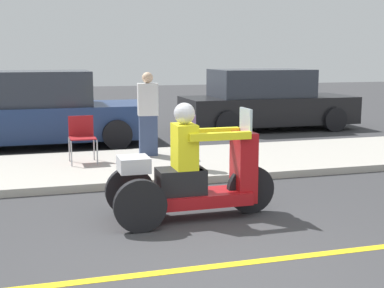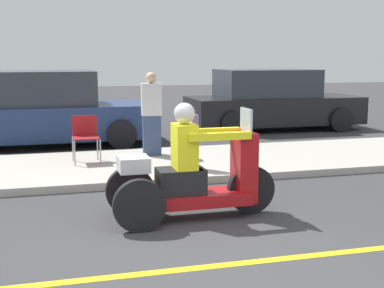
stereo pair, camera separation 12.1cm
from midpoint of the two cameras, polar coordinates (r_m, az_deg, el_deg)
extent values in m
plane|color=#38383A|center=(5.29, 3.05, -12.91)|extent=(60.00, 60.00, 0.00)
cube|color=gold|center=(5.36, 5.18, -12.63)|extent=(24.00, 0.12, 0.01)
cube|color=#B2ADA3|center=(9.57, -5.63, -2.33)|extent=(28.00, 2.80, 0.12)
cylinder|color=black|center=(6.92, 6.80, -4.85)|extent=(0.62, 0.10, 0.62)
cylinder|color=black|center=(6.18, -5.07, -6.57)|extent=(0.62, 0.10, 0.62)
cylinder|color=black|center=(6.85, -6.13, -4.97)|extent=(0.62, 0.10, 0.62)
cube|color=#AD1419|center=(6.69, 0.52, -5.84)|extent=(1.45, 0.50, 0.15)
cube|color=black|center=(6.59, -0.70, -3.97)|extent=(0.58, 0.39, 0.31)
cube|color=#AD1419|center=(6.81, 6.07, -2.43)|extent=(0.24, 0.39, 0.89)
cube|color=silver|center=(6.72, 6.32, 2.54)|extent=(0.03, 0.35, 0.30)
cube|color=silver|center=(6.42, -5.73, -2.13)|extent=(0.36, 0.39, 0.18)
cube|color=yellow|center=(6.52, -0.28, -0.25)|extent=(0.26, 0.38, 0.55)
sphere|color=silver|center=(6.46, -0.28, 3.29)|extent=(0.26, 0.26, 0.26)
cube|color=#726656|center=(6.52, 1.10, -4.11)|extent=(0.14, 0.14, 0.31)
cube|color=#726656|center=(6.75, 0.53, -3.65)|extent=(0.14, 0.14, 0.31)
cube|color=yellow|center=(6.42, 3.55, 0.82)|extent=(0.78, 0.09, 0.09)
cube|color=yellow|center=(6.79, 2.46, 1.31)|extent=(0.78, 0.09, 0.09)
cube|color=#726656|center=(8.97, 0.17, -1.03)|extent=(0.23, 0.16, 0.51)
cube|color=#9972B2|center=(8.90, 0.17, 1.86)|extent=(0.26, 0.16, 0.40)
sphere|color=beige|center=(8.87, 0.17, 3.60)|extent=(0.14, 0.14, 0.14)
cube|color=#38476B|center=(10.19, -3.97, 0.94)|extent=(0.36, 0.26, 0.76)
cube|color=silver|center=(10.11, -4.01, 4.78)|extent=(0.39, 0.26, 0.60)
sphere|color=beige|center=(10.08, -4.04, 7.07)|extent=(0.21, 0.21, 0.21)
cylinder|color=#A5A8AD|center=(9.40, -12.04, -0.97)|extent=(0.02, 0.02, 0.44)
cylinder|color=#A5A8AD|center=(9.44, -9.38, -0.84)|extent=(0.02, 0.02, 0.44)
cylinder|color=#A5A8AD|center=(9.83, -12.24, -0.52)|extent=(0.02, 0.02, 0.44)
cylinder|color=#A5A8AD|center=(9.87, -9.70, -0.40)|extent=(0.02, 0.02, 0.44)
cube|color=maroon|center=(9.60, -10.88, 0.67)|extent=(0.45, 0.45, 0.02)
cube|color=maroon|center=(9.79, -11.04, 1.90)|extent=(0.44, 0.03, 0.38)
cube|color=black|center=(14.70, 8.96, 3.62)|extent=(4.64, 1.81, 0.72)
cube|color=#2D333D|center=(14.55, 8.19, 6.45)|extent=(2.55, 1.62, 0.73)
cylinder|color=black|center=(14.62, 15.79, 2.50)|extent=(0.64, 0.22, 0.64)
cylinder|color=black|center=(16.19, 12.51, 3.28)|extent=(0.64, 0.22, 0.64)
cylinder|color=black|center=(13.33, 4.60, 2.18)|extent=(0.64, 0.22, 0.64)
cylinder|color=black|center=(15.03, 2.26, 3.03)|extent=(0.64, 0.22, 0.64)
cube|color=navy|center=(12.37, -14.85, 2.37)|extent=(4.67, 1.85, 0.74)
cube|color=#2D333D|center=(12.31, -16.09, 5.76)|extent=(2.57, 1.67, 0.75)
cylinder|color=black|center=(11.59, -7.23, 1.02)|extent=(0.64, 0.22, 0.64)
cylinder|color=black|center=(13.41, -8.35, 2.15)|extent=(0.64, 0.22, 0.64)
camera|label=1|loc=(0.06, -89.47, 0.09)|focal=50.00mm
camera|label=2|loc=(0.06, 90.53, -0.09)|focal=50.00mm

